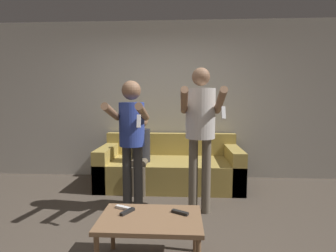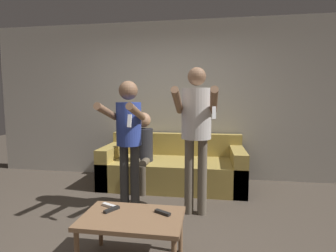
{
  "view_description": "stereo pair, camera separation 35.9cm",
  "coord_description": "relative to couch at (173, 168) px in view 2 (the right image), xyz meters",
  "views": [
    {
      "loc": [
        0.37,
        -2.46,
        1.38
      ],
      "look_at": [
        0.17,
        1.1,
        1.01
      ],
      "focal_mm": 28.0,
      "sensor_mm": 36.0,
      "label": 1
    },
    {
      "loc": [
        0.72,
        -2.43,
        1.38
      ],
      "look_at": [
        0.17,
        1.1,
        1.01
      ],
      "focal_mm": 28.0,
      "sensor_mm": 36.0,
      "label": 2
    }
  ],
  "objects": [
    {
      "name": "person_standing_left",
      "position": [
        -0.41,
        -1.02,
        0.72
      ],
      "size": [
        0.42,
        0.7,
        1.59
      ],
      "color": "#383838",
      "rests_on": "ground_plane"
    },
    {
      "name": "remote_far",
      "position": [
        -0.32,
        -1.9,
        0.16
      ],
      "size": [
        0.15,
        0.09,
        0.02
      ],
      "color": "white",
      "rests_on": "coffee_table"
    },
    {
      "name": "person_seated",
      "position": [
        -0.44,
        -0.24,
        0.37
      ],
      "size": [
        0.29,
        0.52,
        1.17
      ],
      "color": "brown",
      "rests_on": "ground_plane"
    },
    {
      "name": "ground_plane",
      "position": [
        -0.17,
        -1.62,
        -0.27
      ],
      "size": [
        14.0,
        14.0,
        0.0
      ],
      "primitive_type": "plane",
      "color": "#4C4238"
    },
    {
      "name": "remote_near",
      "position": [
        -0.27,
        -1.98,
        0.16
      ],
      "size": [
        0.11,
        0.15,
        0.02
      ],
      "color": "black",
      "rests_on": "coffee_table"
    },
    {
      "name": "remote_mid",
      "position": [
        0.18,
        -1.97,
        0.16
      ],
      "size": [
        0.15,
        0.1,
        0.02
      ],
      "color": "black",
      "rests_on": "coffee_table"
    },
    {
      "name": "wall_back",
      "position": [
        -0.17,
        0.51,
        1.08
      ],
      "size": [
        6.4,
        0.06,
        2.7
      ],
      "color": "#B7B2A8",
      "rests_on": "ground_plane"
    },
    {
      "name": "coffee_table",
      "position": [
        -0.06,
        -2.05,
        0.1
      ],
      "size": [
        0.84,
        0.53,
        0.42
      ],
      "color": "#846042",
      "rests_on": "ground_plane"
    },
    {
      "name": "couch",
      "position": [
        0.0,
        0.0,
        0.0
      ],
      "size": [
        2.19,
        0.96,
        0.79
      ],
      "color": "#AD9347",
      "rests_on": "ground_plane"
    },
    {
      "name": "person_standing_right",
      "position": [
        0.41,
        -1.01,
        0.83
      ],
      "size": [
        0.47,
        0.7,
        1.74
      ],
      "color": "#6B6051",
      "rests_on": "ground_plane"
    }
  ]
}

